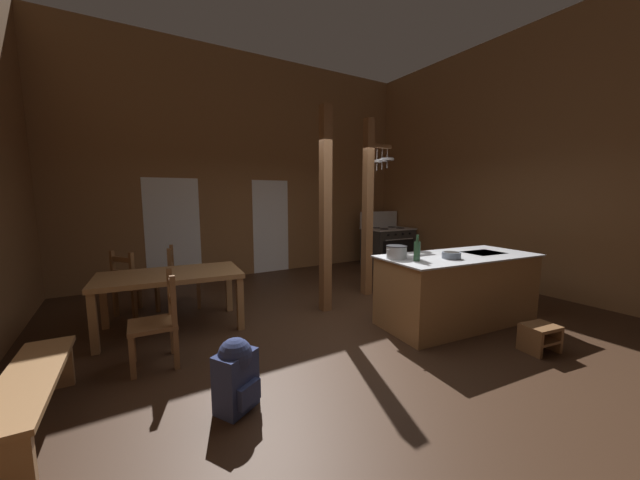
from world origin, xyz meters
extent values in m
cube|color=#382316|center=(0.00, 0.00, -0.05)|extent=(8.19, 8.10, 0.10)
cube|color=brown|center=(0.00, 3.72, 2.31)|extent=(8.19, 0.14, 4.63)
cube|color=brown|center=(3.76, 0.00, 2.31)|extent=(0.14, 8.10, 4.63)
cube|color=white|center=(-1.66, 3.64, 1.02)|extent=(1.00, 0.01, 2.05)
cube|color=white|center=(0.37, 3.64, 1.02)|extent=(0.84, 0.01, 2.05)
cube|color=#9E7044|center=(1.32, -0.53, 0.45)|extent=(2.18, 1.10, 0.91)
cube|color=#B7BABF|center=(1.32, -0.53, 0.92)|extent=(2.24, 1.17, 0.02)
cube|color=black|center=(1.79, -0.58, 0.93)|extent=(0.56, 0.45, 0.00)
cube|color=black|center=(1.36, -0.10, 0.05)|extent=(1.99, 0.23, 0.10)
cube|color=#313131|center=(3.06, 2.75, 0.45)|extent=(1.12, 0.80, 0.90)
cube|color=black|center=(3.04, 2.37, 0.42)|extent=(0.93, 0.04, 0.52)
cylinder|color=#B7BABF|center=(3.04, 2.34, 0.70)|extent=(0.83, 0.05, 0.02)
cube|color=#B7BABF|center=(3.06, 2.75, 0.92)|extent=(1.17, 0.84, 0.03)
cube|color=#B7BABF|center=(3.07, 3.11, 1.12)|extent=(1.14, 0.08, 0.40)
cylinder|color=black|center=(3.30, 2.59, 0.94)|extent=(0.21, 0.21, 0.01)
cylinder|color=black|center=(2.80, 2.61, 0.94)|extent=(0.21, 0.21, 0.01)
cylinder|color=black|center=(3.31, 2.90, 0.94)|extent=(0.21, 0.21, 0.01)
cylinder|color=black|center=(2.81, 2.91, 0.94)|extent=(0.21, 0.21, 0.01)
cylinder|color=black|center=(3.37, 2.34, 0.82)|extent=(0.04, 0.03, 0.04)
cylinder|color=black|center=(3.15, 2.35, 0.82)|extent=(0.04, 0.03, 0.04)
cylinder|color=black|center=(2.93, 2.36, 0.82)|extent=(0.04, 0.03, 0.04)
cylinder|color=black|center=(2.71, 2.37, 0.82)|extent=(0.04, 0.03, 0.04)
cube|color=brown|center=(1.11, 1.15, 1.49)|extent=(0.14, 0.14, 2.98)
cube|color=brown|center=(1.30, 1.14, 2.55)|extent=(0.53, 0.09, 0.06)
cylinder|color=#B7BABF|center=(1.28, 1.14, 2.43)|extent=(0.01, 0.01, 0.24)
cylinder|color=#B7BABF|center=(1.28, 1.14, 2.29)|extent=(0.18, 0.18, 0.04)
cylinder|color=#B7BABF|center=(1.28, 1.14, 2.21)|extent=(0.02, 0.02, 0.14)
cylinder|color=#B7BABF|center=(1.40, 1.14, 2.44)|extent=(0.01, 0.01, 0.22)
cylinder|color=#B7BABF|center=(1.40, 1.14, 2.31)|extent=(0.18, 0.18, 0.04)
cylinder|color=#B7BABF|center=(1.40, 1.14, 2.23)|extent=(0.02, 0.02, 0.14)
cylinder|color=#B7BABF|center=(1.51, 1.14, 2.45)|extent=(0.01, 0.01, 0.19)
cylinder|color=#B7BABF|center=(1.51, 1.14, 2.34)|extent=(0.24, 0.24, 0.04)
cylinder|color=#B7BABF|center=(1.51, 1.14, 2.26)|extent=(0.02, 0.02, 0.14)
cube|color=brown|center=(0.05, 0.81, 1.49)|extent=(0.14, 0.14, 2.98)
cube|color=brown|center=(1.37, -1.57, 0.28)|extent=(0.40, 0.33, 0.04)
cube|color=brown|center=(1.21, -1.54, 0.13)|extent=(0.08, 0.28, 0.26)
cube|color=brown|center=(1.53, -1.59, 0.13)|extent=(0.08, 0.28, 0.26)
cube|color=brown|center=(1.37, -1.57, 0.14)|extent=(0.36, 0.33, 0.03)
cube|color=#9E7044|center=(-2.03, 1.19, 0.71)|extent=(1.77, 1.05, 0.06)
cube|color=#9E7044|center=(-2.78, 1.65, 0.34)|extent=(0.09, 0.09, 0.68)
cube|color=#9E7044|center=(-1.21, 1.51, 0.34)|extent=(0.09, 0.09, 0.68)
cube|color=#9E7044|center=(-2.85, 0.88, 0.34)|extent=(0.09, 0.09, 0.68)
cube|color=#9E7044|center=(-1.28, 0.73, 0.34)|extent=(0.09, 0.09, 0.68)
cube|color=brown|center=(-2.39, 2.06, 0.43)|extent=(0.62, 0.62, 0.04)
cube|color=brown|center=(-2.35, 2.33, 0.21)|extent=(0.07, 0.07, 0.41)
cube|color=brown|center=(-2.13, 2.02, 0.21)|extent=(0.07, 0.07, 0.41)
cube|color=brown|center=(-2.66, 2.10, 0.47)|extent=(0.07, 0.07, 0.95)
cube|color=brown|center=(-2.43, 1.80, 0.47)|extent=(0.07, 0.07, 0.95)
cube|color=brown|center=(-2.55, 1.95, 0.84)|extent=(0.25, 0.33, 0.07)
cube|color=brown|center=(-2.55, 1.95, 0.65)|extent=(0.25, 0.33, 0.07)
cube|color=brown|center=(-1.72, 2.07, 0.43)|extent=(0.52, 0.52, 0.04)
cube|color=brown|center=(-1.50, 2.21, 0.21)|extent=(0.06, 0.06, 0.41)
cube|color=brown|center=(-1.58, 1.84, 0.21)|extent=(0.06, 0.06, 0.41)
cube|color=brown|center=(-1.87, 2.29, 0.47)|extent=(0.06, 0.06, 0.95)
cube|color=brown|center=(-1.95, 1.92, 0.47)|extent=(0.06, 0.06, 0.95)
cube|color=brown|center=(-1.91, 2.10, 0.84)|extent=(0.11, 0.38, 0.07)
cube|color=brown|center=(-1.91, 2.10, 0.65)|extent=(0.11, 0.38, 0.07)
cube|color=brown|center=(-2.32, 0.27, 0.43)|extent=(0.46, 0.46, 0.04)
cube|color=brown|center=(-2.51, 0.09, 0.21)|extent=(0.05, 0.05, 0.41)
cube|color=brown|center=(-2.50, 0.47, 0.21)|extent=(0.05, 0.05, 0.41)
cube|color=brown|center=(-2.13, 0.08, 0.47)|extent=(0.05, 0.05, 0.95)
cube|color=brown|center=(-2.12, 0.46, 0.47)|extent=(0.05, 0.05, 0.95)
cube|color=brown|center=(-2.13, 0.27, 0.84)|extent=(0.05, 0.38, 0.07)
cube|color=brown|center=(-2.13, 0.27, 0.65)|extent=(0.05, 0.38, 0.07)
cube|color=#9E7044|center=(-3.16, -0.37, 0.42)|extent=(0.42, 1.44, 0.04)
cube|color=#9E7044|center=(-3.18, -1.02, 0.20)|extent=(0.31, 0.07, 0.40)
cube|color=#9E7044|center=(-3.13, 0.28, 0.20)|extent=(0.31, 0.07, 0.40)
cube|color=#9E7044|center=(-3.16, -0.37, 0.12)|extent=(0.11, 1.22, 0.06)
cube|color=navy|center=(-1.81, -0.85, 0.24)|extent=(0.39, 0.35, 0.48)
cube|color=navy|center=(-1.75, -0.96, 0.17)|extent=(0.22, 0.17, 0.17)
cylinder|color=black|center=(-1.79, -0.69, 0.24)|extent=(0.05, 0.05, 0.38)
cylinder|color=black|center=(-1.96, -0.79, 0.24)|extent=(0.05, 0.05, 0.38)
sphere|color=navy|center=(-1.81, -0.85, 0.46)|extent=(0.37, 0.37, 0.27)
cylinder|color=#B7BABF|center=(0.43, -0.29, 1.01)|extent=(0.25, 0.25, 0.15)
cylinder|color=black|center=(0.43, -0.29, 1.09)|extent=(0.26, 0.26, 0.01)
cylinder|color=#B7BABF|center=(0.29, -0.29, 1.05)|extent=(0.05, 0.02, 0.02)
cylinder|color=#B7BABF|center=(0.56, -0.29, 1.05)|extent=(0.05, 0.02, 0.02)
cylinder|color=slate|center=(1.02, -0.64, 0.97)|extent=(0.23, 0.23, 0.08)
cylinder|color=black|center=(1.02, -0.64, 1.01)|extent=(0.19, 0.19, 0.00)
cylinder|color=#2D5638|center=(0.53, -0.53, 1.05)|extent=(0.08, 0.08, 0.23)
cylinder|color=#2D5638|center=(0.53, -0.53, 1.20)|extent=(0.03, 0.03, 0.08)
camera|label=1|loc=(-2.52, -3.34, 1.71)|focal=18.76mm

